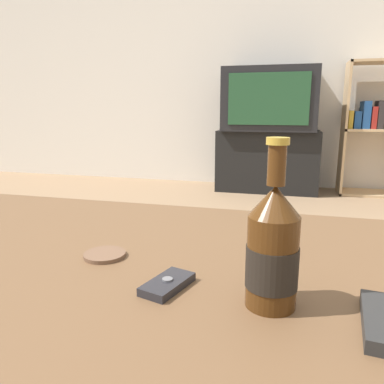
{
  "coord_description": "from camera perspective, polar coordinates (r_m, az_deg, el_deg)",
  "views": [
    {
      "loc": [
        0.32,
        -0.64,
        0.72
      ],
      "look_at": [
        0.1,
        0.19,
        0.53
      ],
      "focal_mm": 35.0,
      "sensor_mm": 36.0,
      "label": 1
    }
  ],
  "objects": [
    {
      "name": "back_wall",
      "position": [
        3.72,
        10.35,
        21.28
      ],
      "size": [
        8.0,
        0.05,
        2.6
      ],
      "color": "silver",
      "rests_on": "ground_plane"
    },
    {
      "name": "television",
      "position": [
        3.39,
        11.8,
        13.61
      ],
      "size": [
        0.79,
        0.5,
        0.53
      ],
      "color": "black",
      "rests_on": "tv_stand"
    },
    {
      "name": "cell_phone",
      "position": [
        0.64,
        -3.75,
        -13.81
      ],
      "size": [
        0.08,
        0.11,
        0.02
      ],
      "rotation": [
        0.0,
        0.0,
        -0.29
      ],
      "color": "#232328",
      "rests_on": "coffee_table"
    },
    {
      "name": "beer_bottle",
      "position": [
        0.57,
        12.18,
        -8.56
      ],
      "size": [
        0.08,
        0.08,
        0.25
      ],
      "color": "#47280F",
      "rests_on": "coffee_table"
    },
    {
      "name": "remote_control",
      "position": [
        0.59,
        26.5,
        -17.14
      ],
      "size": [
        0.06,
        0.15,
        0.02
      ],
      "rotation": [
        0.0,
        0.0,
        -0.12
      ],
      "color": "#282828",
      "rests_on": "coffee_table"
    },
    {
      "name": "coaster",
      "position": [
        0.79,
        -13.0,
        -9.18
      ],
      "size": [
        0.08,
        0.08,
        0.01
      ],
      "color": "brown",
      "rests_on": "coffee_table"
    },
    {
      "name": "tv_stand",
      "position": [
        3.43,
        11.41,
        4.69
      ],
      "size": [
        0.88,
        0.4,
        0.54
      ],
      "color": "black",
      "rests_on": "ground_plane"
    },
    {
      "name": "bookshelf",
      "position": [
        3.52,
        26.18,
        9.09
      ],
      "size": [
        0.55,
        0.3,
        1.1
      ],
      "color": "tan",
      "rests_on": "ground_plane"
    },
    {
      "name": "coffee_table",
      "position": [
        0.79,
        -11.19,
        -13.26
      ],
      "size": [
        1.33,
        0.85,
        0.43
      ],
      "color": "brown",
      "rests_on": "ground_plane"
    }
  ]
}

